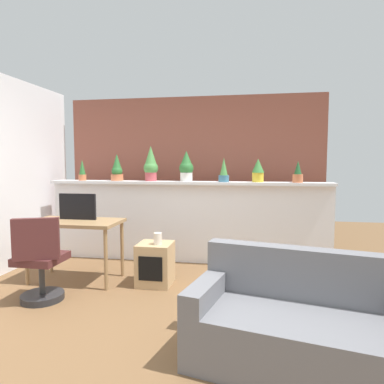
{
  "coord_description": "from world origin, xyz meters",
  "views": [
    {
      "loc": [
        0.94,
        -2.92,
        1.46
      ],
      "look_at": [
        0.25,
        1.02,
        1.12
      ],
      "focal_mm": 32.25,
      "sensor_mm": 36.0,
      "label": 1
    }
  ],
  "objects_px": {
    "potted_plant_4": "(224,171)",
    "vase_on_shelf": "(158,239)",
    "potted_plant_0": "(82,171)",
    "potted_plant_5": "(258,170)",
    "side_cube_shelf": "(155,264)",
    "potted_plant_3": "(186,167)",
    "potted_plant_1": "(117,169)",
    "potted_plant_2": "(151,164)",
    "office_chair": "(40,266)",
    "tv_monitor": "(78,207)",
    "couch": "(302,328)",
    "potted_plant_6": "(298,173)",
    "desk": "(75,227)"
  },
  "relations": [
    {
      "from": "potted_plant_3",
      "to": "office_chair",
      "type": "distance_m",
      "value": 2.35
    },
    {
      "from": "potted_plant_2",
      "to": "potted_plant_6",
      "type": "height_order",
      "value": "potted_plant_2"
    },
    {
      "from": "potted_plant_6",
      "to": "vase_on_shelf",
      "type": "xyz_separation_m",
      "value": [
        -1.69,
        -0.99,
        -0.74
      ]
    },
    {
      "from": "potted_plant_0",
      "to": "potted_plant_2",
      "type": "relative_size",
      "value": 0.62
    },
    {
      "from": "potted_plant_3",
      "to": "potted_plant_2",
      "type": "bearing_deg",
      "value": -179.55
    },
    {
      "from": "potted_plant_0",
      "to": "vase_on_shelf",
      "type": "distance_m",
      "value": 1.91
    },
    {
      "from": "potted_plant_5",
      "to": "side_cube_shelf",
      "type": "height_order",
      "value": "potted_plant_5"
    },
    {
      "from": "potted_plant_6",
      "to": "tv_monitor",
      "type": "height_order",
      "value": "potted_plant_6"
    },
    {
      "from": "potted_plant_6",
      "to": "office_chair",
      "type": "bearing_deg",
      "value": -148.94
    },
    {
      "from": "potted_plant_4",
      "to": "vase_on_shelf",
      "type": "height_order",
      "value": "potted_plant_4"
    },
    {
      "from": "potted_plant_2",
      "to": "potted_plant_5",
      "type": "relative_size",
      "value": 1.58
    },
    {
      "from": "tv_monitor",
      "to": "couch",
      "type": "height_order",
      "value": "tv_monitor"
    },
    {
      "from": "side_cube_shelf",
      "to": "potted_plant_6",
      "type": "bearing_deg",
      "value": 28.69
    },
    {
      "from": "potted_plant_6",
      "to": "vase_on_shelf",
      "type": "bearing_deg",
      "value": -149.67
    },
    {
      "from": "vase_on_shelf",
      "to": "side_cube_shelf",
      "type": "bearing_deg",
      "value": 140.08
    },
    {
      "from": "vase_on_shelf",
      "to": "potted_plant_3",
      "type": "bearing_deg",
      "value": 82.56
    },
    {
      "from": "potted_plant_1",
      "to": "potted_plant_4",
      "type": "distance_m",
      "value": 1.6
    },
    {
      "from": "tv_monitor",
      "to": "potted_plant_0",
      "type": "bearing_deg",
      "value": 113.59
    },
    {
      "from": "potted_plant_0",
      "to": "potted_plant_5",
      "type": "relative_size",
      "value": 0.98
    },
    {
      "from": "potted_plant_2",
      "to": "vase_on_shelf",
      "type": "xyz_separation_m",
      "value": [
        0.39,
        -1.06,
        -0.86
      ]
    },
    {
      "from": "potted_plant_2",
      "to": "tv_monitor",
      "type": "distance_m",
      "value": 1.28
    },
    {
      "from": "couch",
      "to": "potted_plant_4",
      "type": "bearing_deg",
      "value": 107.59
    },
    {
      "from": "side_cube_shelf",
      "to": "vase_on_shelf",
      "type": "relative_size",
      "value": 3.7
    },
    {
      "from": "potted_plant_2",
      "to": "tv_monitor",
      "type": "bearing_deg",
      "value": -124.19
    },
    {
      "from": "potted_plant_4",
      "to": "tv_monitor",
      "type": "height_order",
      "value": "potted_plant_4"
    },
    {
      "from": "potted_plant_3",
      "to": "desk",
      "type": "relative_size",
      "value": 0.4
    },
    {
      "from": "potted_plant_3",
      "to": "potted_plant_1",
      "type": "bearing_deg",
      "value": -179.05
    },
    {
      "from": "potted_plant_2",
      "to": "potted_plant_4",
      "type": "bearing_deg",
      "value": -3.2
    },
    {
      "from": "desk",
      "to": "side_cube_shelf",
      "type": "xyz_separation_m",
      "value": [
        1.0,
        0.03,
        -0.42
      ]
    },
    {
      "from": "vase_on_shelf",
      "to": "desk",
      "type": "bearing_deg",
      "value": 179.44
    },
    {
      "from": "office_chair",
      "to": "potted_plant_5",
      "type": "bearing_deg",
      "value": 37.35
    },
    {
      "from": "potted_plant_6",
      "to": "couch",
      "type": "relative_size",
      "value": 0.18
    },
    {
      "from": "potted_plant_4",
      "to": "side_cube_shelf",
      "type": "relative_size",
      "value": 0.68
    },
    {
      "from": "potted_plant_5",
      "to": "tv_monitor",
      "type": "distance_m",
      "value": 2.45
    },
    {
      "from": "potted_plant_3",
      "to": "vase_on_shelf",
      "type": "xyz_separation_m",
      "value": [
        -0.14,
        -1.06,
        -0.83
      ]
    },
    {
      "from": "potted_plant_0",
      "to": "potted_plant_5",
      "type": "height_order",
      "value": "potted_plant_5"
    },
    {
      "from": "potted_plant_4",
      "to": "vase_on_shelf",
      "type": "relative_size",
      "value": 2.52
    },
    {
      "from": "office_chair",
      "to": "vase_on_shelf",
      "type": "distance_m",
      "value": 1.28
    },
    {
      "from": "potted_plant_1",
      "to": "tv_monitor",
      "type": "relative_size",
      "value": 0.84
    },
    {
      "from": "side_cube_shelf",
      "to": "couch",
      "type": "distance_m",
      "value": 2.07
    },
    {
      "from": "office_chair",
      "to": "vase_on_shelf",
      "type": "xyz_separation_m",
      "value": [
        1.08,
        0.68,
        0.18
      ]
    },
    {
      "from": "potted_plant_5",
      "to": "office_chair",
      "type": "xyz_separation_m",
      "value": [
        -2.24,
        -1.71,
        -0.97
      ]
    },
    {
      "from": "potted_plant_3",
      "to": "office_chair",
      "type": "relative_size",
      "value": 0.48
    },
    {
      "from": "potted_plant_0",
      "to": "desk",
      "type": "relative_size",
      "value": 0.29
    },
    {
      "from": "potted_plant_1",
      "to": "couch",
      "type": "height_order",
      "value": "potted_plant_1"
    },
    {
      "from": "potted_plant_4",
      "to": "potted_plant_6",
      "type": "xyz_separation_m",
      "value": [
        1.0,
        -0.01,
        -0.02
      ]
    },
    {
      "from": "potted_plant_1",
      "to": "potted_plant_2",
      "type": "bearing_deg",
      "value": 1.45
    },
    {
      "from": "potted_plant_4",
      "to": "side_cube_shelf",
      "type": "xyz_separation_m",
      "value": [
        -0.73,
        -0.96,
        -1.08
      ]
    },
    {
      "from": "potted_plant_1",
      "to": "potted_plant_4",
      "type": "bearing_deg",
      "value": -1.68
    },
    {
      "from": "vase_on_shelf",
      "to": "office_chair",
      "type": "bearing_deg",
      "value": -147.82
    }
  ]
}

